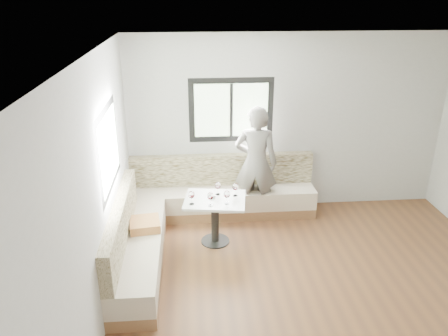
# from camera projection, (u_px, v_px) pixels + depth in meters

# --- Properties ---
(room) EXTENTS (5.01, 5.01, 2.81)m
(room) POSITION_uv_depth(u_px,v_px,m) (331.00, 190.00, 4.60)
(room) COLOR brown
(room) RESTS_ON ground
(banquette) EXTENTS (2.90, 2.80, 0.95)m
(banquette) POSITION_uv_depth(u_px,v_px,m) (189.00, 215.00, 6.33)
(banquette) COLOR #936844
(banquette) RESTS_ON ground
(table) EXTENTS (0.92, 0.76, 0.68)m
(table) POSITION_uv_depth(u_px,v_px,m) (215.00, 210.00, 6.09)
(table) COLOR black
(table) RESTS_ON ground
(person) EXTENTS (0.74, 0.57, 1.80)m
(person) POSITION_uv_depth(u_px,v_px,m) (256.00, 163.00, 6.66)
(person) COLOR slate
(person) RESTS_ON ground
(olive_ramekin) EXTENTS (0.09, 0.09, 0.04)m
(olive_ramekin) POSITION_uv_depth(u_px,v_px,m) (212.00, 196.00, 6.06)
(olive_ramekin) COLOR white
(olive_ramekin) RESTS_ON table
(wine_glass_a) EXTENTS (0.09, 0.09, 0.19)m
(wine_glass_a) POSITION_uv_depth(u_px,v_px,m) (191.00, 195.00, 5.82)
(wine_glass_a) COLOR white
(wine_glass_a) RESTS_ON table
(wine_glass_b) EXTENTS (0.09, 0.09, 0.19)m
(wine_glass_b) POSITION_uv_depth(u_px,v_px,m) (210.00, 196.00, 5.79)
(wine_glass_b) COLOR white
(wine_glass_b) RESTS_ON table
(wine_glass_c) EXTENTS (0.09, 0.09, 0.19)m
(wine_glass_c) POSITION_uv_depth(u_px,v_px,m) (227.00, 195.00, 5.84)
(wine_glass_c) COLOR white
(wine_glass_c) RESTS_ON table
(wine_glass_d) EXTENTS (0.09, 0.09, 0.19)m
(wine_glass_d) POSITION_uv_depth(u_px,v_px,m) (218.00, 186.00, 6.10)
(wine_glass_d) COLOR white
(wine_glass_d) RESTS_ON table
(wine_glass_e) EXTENTS (0.09, 0.09, 0.19)m
(wine_glass_e) POSITION_uv_depth(u_px,v_px,m) (235.00, 187.00, 6.06)
(wine_glass_e) COLOR white
(wine_glass_e) RESTS_ON table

